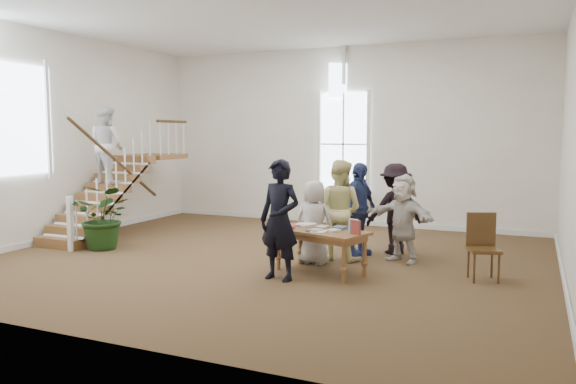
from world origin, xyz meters
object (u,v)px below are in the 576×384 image
at_px(woman_cluster_c, 403,218).
at_px(side_chair, 482,242).
at_px(person_yellow, 339,210).
at_px(floor_plant, 105,217).
at_px(library_table, 319,235).
at_px(woman_cluster_a, 358,209).
at_px(woman_cluster_b, 395,209).
at_px(elderly_woman, 314,222).
at_px(police_officer, 280,220).

height_order(woman_cluster_c, side_chair, woman_cluster_c).
bearing_deg(person_yellow, floor_plant, 20.32).
bearing_deg(library_table, woman_cluster_c, 68.65).
bearing_deg(woman_cluster_a, person_yellow, 173.37).
height_order(woman_cluster_b, floor_plant, woman_cluster_b).
bearing_deg(floor_plant, person_yellow, 12.24).
bearing_deg(side_chair, person_yellow, 150.92).
xyz_separation_m(woman_cluster_a, woman_cluster_c, (0.90, -0.20, -0.09)).
relative_size(elderly_woman, woman_cluster_a, 0.84).
height_order(library_table, person_yellow, person_yellow).
relative_size(library_table, woman_cluster_a, 0.97).
bearing_deg(side_chair, woman_cluster_b, 122.14).
xyz_separation_m(woman_cluster_b, floor_plant, (-5.44, -1.94, -0.22)).
relative_size(elderly_woman, side_chair, 1.41).
xyz_separation_m(person_yellow, side_chair, (2.55, -0.43, -0.33)).
bearing_deg(woman_cluster_b, woman_cluster_c, 76.13).
height_order(woman_cluster_c, floor_plant, woman_cluster_c).
bearing_deg(woman_cluster_a, woman_cluster_c, -84.53).
bearing_deg(library_table, side_chair, 31.93).
height_order(woman_cluster_a, woman_cluster_b, woman_cluster_a).
xyz_separation_m(elderly_woman, floor_plant, (-4.32, -0.50, -0.10)).
bearing_deg(police_officer, floor_plant, 178.96).
bearing_deg(floor_plant, woman_cluster_b, 19.60).
height_order(library_table, side_chair, side_chair).
distance_m(person_yellow, floor_plant, 4.74).
distance_m(elderly_woman, person_yellow, 0.61).
bearing_deg(floor_plant, library_table, -1.12).
bearing_deg(woman_cluster_a, police_officer, -177.56).
relative_size(library_table, elderly_woman, 1.15).
relative_size(police_officer, elderly_woman, 1.28).
bearing_deg(floor_plant, woman_cluster_a, 17.08).
distance_m(elderly_woman, woman_cluster_c, 1.63).
height_order(library_table, elderly_woman, elderly_woman).
height_order(woman_cluster_a, floor_plant, woman_cluster_a).
bearing_deg(woman_cluster_b, woman_cluster_a, -1.77).
height_order(elderly_woman, side_chair, elderly_woman).
xyz_separation_m(library_table, woman_cluster_b, (0.80, 2.03, 0.23)).
xyz_separation_m(police_officer, woman_cluster_b, (1.22, 2.69, -0.09)).
bearing_deg(woman_cluster_b, police_officer, 26.88).
xyz_separation_m(person_yellow, floor_plant, (-4.62, -1.00, -0.27)).
bearing_deg(woman_cluster_b, elderly_woman, 13.34).
distance_m(library_table, woman_cluster_b, 2.19).
relative_size(woman_cluster_c, floor_plant, 1.23).
xyz_separation_m(elderly_woman, woman_cluster_b, (1.12, 1.44, 0.13)).
xyz_separation_m(elderly_woman, woman_cluster_c, (1.42, 0.79, 0.05)).
distance_m(floor_plant, side_chair, 7.19).
height_order(police_officer, woman_cluster_a, police_officer).
xyz_separation_m(woman_cluster_a, floor_plant, (-4.84, -1.49, -0.24)).
height_order(library_table, police_officer, police_officer).
bearing_deg(woman_cluster_b, library_table, 29.94).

